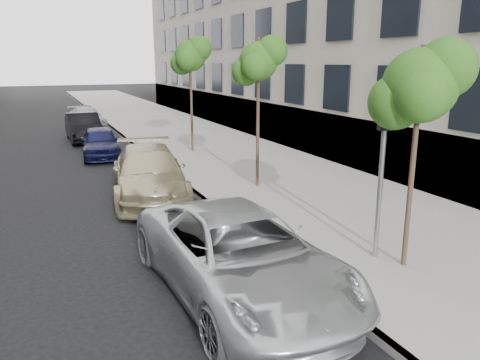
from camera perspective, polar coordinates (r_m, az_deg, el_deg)
ground at (r=7.06m, az=7.62°, el=-20.26°), size 160.00×160.00×0.00m
sidewalk at (r=30.10m, az=-9.54°, el=6.67°), size 6.40×72.00×0.14m
curb at (r=29.49m, az=-15.45°, el=6.19°), size 0.15×72.00×0.14m
tree_near at (r=9.04m, az=21.22°, el=10.68°), size 1.68×1.48×4.26m
tree_mid at (r=14.39m, az=2.35°, el=14.22°), size 1.55×1.35×4.60m
tree_far at (r=20.42m, az=-6.02°, el=14.80°), size 1.65×1.45×4.87m
signal_pole at (r=9.43m, az=16.92°, el=2.05°), size 0.29×0.25×3.11m
minivan at (r=8.17m, az=-0.02°, el=-9.13°), size 2.67×5.44×1.49m
suv at (r=14.26m, az=-11.03°, el=0.87°), size 2.89×5.37×1.48m
sedan_blue at (r=20.71m, az=-16.64°, el=4.43°), size 1.85×3.89×1.28m
sedan_black at (r=25.23m, az=-18.53°, el=6.12°), size 1.54×4.30×1.41m
sedan_rear at (r=30.11m, az=-18.19°, el=7.20°), size 2.11×4.37×1.23m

